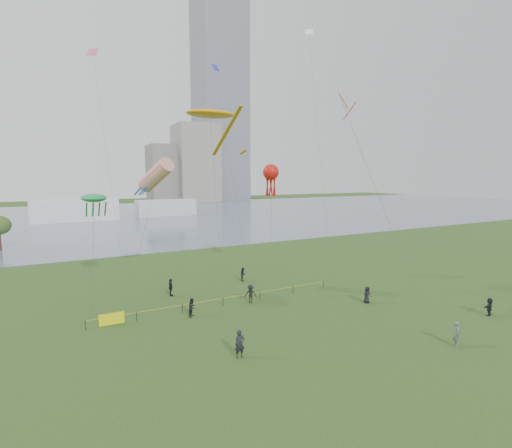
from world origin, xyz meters
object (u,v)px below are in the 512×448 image
fence (159,311)px  kite_octopus (271,173)px  kite_stingray (211,114)px  kite_flyer (457,334)px

fence → kite_octopus: bearing=25.8°
fence → kite_stingray: bearing=41.4°
kite_flyer → kite_octopus: (-2.05, 23.47, 11.78)m
kite_stingray → kite_flyer: bearing=-66.2°
kite_flyer → kite_stingray: bearing=70.1°
fence → kite_stingray: (7.82, 6.89, 18.39)m
kite_octopus → kite_flyer: bearing=-64.0°
fence → kite_octopus: kite_octopus is taller
kite_stingray → kite_octopus: size_ratio=1.41×
kite_flyer → kite_stingray: kite_stingray is taller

